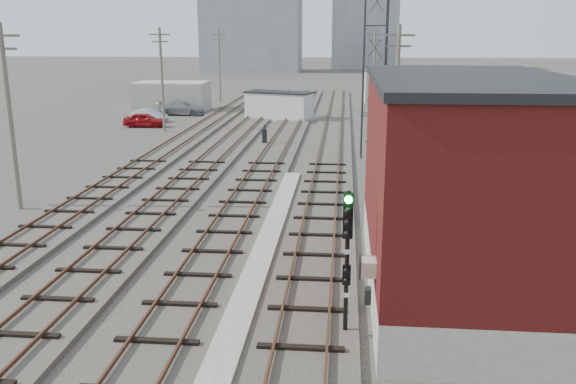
# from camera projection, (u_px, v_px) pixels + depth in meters

# --- Properties ---
(ground) EXTENTS (320.00, 320.00, 0.00)m
(ground) POSITION_uv_depth(u_px,v_px,m) (313.00, 112.00, 67.85)
(ground) COLOR #282621
(ground) RESTS_ON ground
(track_right) EXTENTS (3.20, 90.00, 0.39)m
(track_right) POSITION_uv_depth(u_px,v_px,m) (331.00, 145.00, 47.37)
(track_right) COLOR #332D28
(track_right) RESTS_ON ground
(track_mid_right) EXTENTS (3.20, 90.00, 0.39)m
(track_mid_right) POSITION_uv_depth(u_px,v_px,m) (279.00, 144.00, 47.73)
(track_mid_right) COLOR #332D28
(track_mid_right) RESTS_ON ground
(track_mid_left) EXTENTS (3.20, 90.00, 0.39)m
(track_mid_left) POSITION_uv_depth(u_px,v_px,m) (229.00, 143.00, 48.09)
(track_mid_left) COLOR #332D28
(track_mid_left) RESTS_ON ground
(track_left) EXTENTS (3.20, 90.00, 0.39)m
(track_left) POSITION_uv_depth(u_px,v_px,m) (180.00, 142.00, 48.45)
(track_left) COLOR #332D28
(track_left) RESTS_ON ground
(platform_curb) EXTENTS (0.90, 28.00, 0.26)m
(platform_curb) POSITION_uv_depth(u_px,v_px,m) (262.00, 257.00, 23.46)
(platform_curb) COLOR gray
(platform_curb) RESTS_ON ground
(brick_building) EXTENTS (6.54, 12.20, 7.22)m
(brick_building) POSITION_uv_depth(u_px,v_px,m) (464.00, 186.00, 20.02)
(brick_building) COLOR gray
(brick_building) RESTS_ON ground
(lattice_tower) EXTENTS (1.60, 1.60, 15.00)m
(lattice_tower) POSITION_uv_depth(u_px,v_px,m) (375.00, 48.00, 41.38)
(lattice_tower) COLOR black
(lattice_tower) RESTS_ON ground
(utility_pole_left_a) EXTENTS (1.80, 0.24, 9.00)m
(utility_pole_left_a) POSITION_uv_depth(u_px,v_px,m) (10.00, 113.00, 29.23)
(utility_pole_left_a) COLOR #595147
(utility_pole_left_a) RESTS_ON ground
(utility_pole_left_b) EXTENTS (1.80, 0.24, 9.00)m
(utility_pole_left_b) POSITION_uv_depth(u_px,v_px,m) (162.00, 77.00, 53.31)
(utility_pole_left_b) COLOR #595147
(utility_pole_left_b) RESTS_ON ground
(utility_pole_left_c) EXTENTS (1.80, 0.24, 9.00)m
(utility_pole_left_c) POSITION_uv_depth(u_px,v_px,m) (219.00, 63.00, 77.40)
(utility_pole_left_c) COLOR #595147
(utility_pole_left_c) RESTS_ON ground
(utility_pole_right_a) EXTENTS (1.80, 0.24, 9.00)m
(utility_pole_right_a) POSITION_uv_depth(u_px,v_px,m) (396.00, 99.00, 35.23)
(utility_pole_right_a) COLOR #595147
(utility_pole_right_a) RESTS_ON ground
(utility_pole_right_b) EXTENTS (1.80, 0.24, 9.00)m
(utility_pole_right_b) POSITION_uv_depth(u_px,v_px,m) (374.00, 70.00, 64.13)
(utility_pole_right_b) COLOR #595147
(utility_pole_right_b) RESTS_ON ground
(apartment_left) EXTENTS (22.00, 14.00, 30.00)m
(apartment_left) POSITION_uv_depth(u_px,v_px,m) (252.00, 4.00, 137.94)
(apartment_left) COLOR gray
(apartment_left) RESTS_ON ground
(apartment_right) EXTENTS (16.00, 12.00, 26.00)m
(apartment_right) POSITION_uv_depth(u_px,v_px,m) (365.00, 15.00, 150.56)
(apartment_right) COLOR gray
(apartment_right) RESTS_ON ground
(shed_left) EXTENTS (8.00, 5.00, 3.20)m
(shed_left) POSITION_uv_depth(u_px,v_px,m) (172.00, 96.00, 68.89)
(shed_left) COLOR gray
(shed_left) RESTS_ON ground
(shed_right) EXTENTS (6.00, 6.00, 4.00)m
(shed_right) POSITION_uv_depth(u_px,v_px,m) (389.00, 87.00, 76.17)
(shed_right) COLOR gray
(shed_right) RESTS_ON ground
(signal_mast) EXTENTS (0.40, 0.42, 4.34)m
(signal_mast) POSITION_uv_depth(u_px,v_px,m) (347.00, 252.00, 16.98)
(signal_mast) COLOR gray
(signal_mast) RESTS_ON ground
(switch_stand) EXTENTS (0.34, 0.34, 1.48)m
(switch_stand) POSITION_uv_depth(u_px,v_px,m) (265.00, 136.00, 47.64)
(switch_stand) COLOR black
(switch_stand) RESTS_ON ground
(site_trailer) EXTENTS (7.32, 4.97, 2.83)m
(site_trailer) POSITION_uv_depth(u_px,v_px,m) (279.00, 106.00, 61.53)
(site_trailer) COLOR silver
(site_trailer) RESTS_ON ground
(car_red) EXTENTS (3.94, 1.68, 1.33)m
(car_red) POSITION_uv_depth(u_px,v_px,m) (145.00, 120.00, 56.86)
(car_red) COLOR maroon
(car_red) RESTS_ON ground
(car_silver) EXTENTS (3.94, 2.53, 1.23)m
(car_silver) POSITION_uv_depth(u_px,v_px,m) (150.00, 115.00, 60.44)
(car_silver) COLOR #B8B9C0
(car_silver) RESTS_ON ground
(car_grey) EXTENTS (5.07, 2.25, 1.45)m
(car_grey) POSITION_uv_depth(u_px,v_px,m) (182.00, 108.00, 65.20)
(car_grey) COLOR gray
(car_grey) RESTS_ON ground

